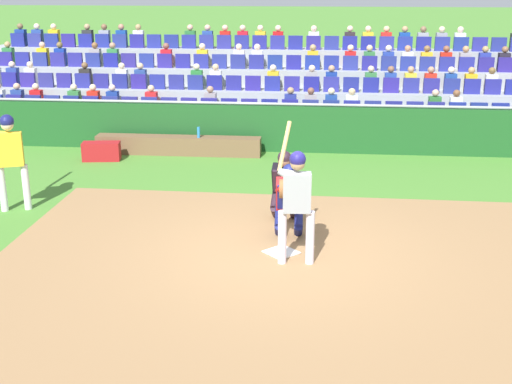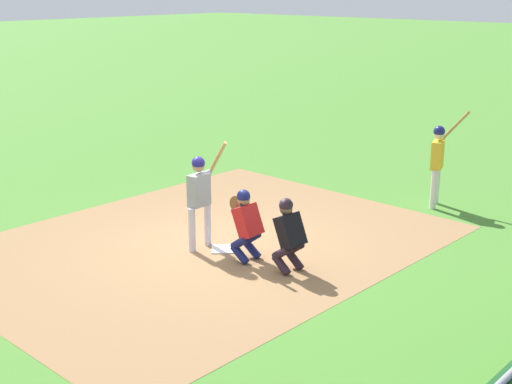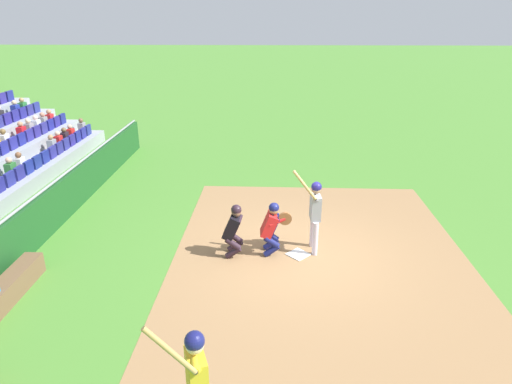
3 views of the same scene
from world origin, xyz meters
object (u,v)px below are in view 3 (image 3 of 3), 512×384
home_plate_marker (298,254)px  batter_at_plate (315,209)px  catcher_crouching (272,225)px  home_plate_umpire (234,228)px  on_deck_batter (196,378)px

home_plate_marker → batter_at_plate: size_ratio=0.21×
home_plate_marker → catcher_crouching: 0.95m
home_plate_marker → catcher_crouching: bearing=-96.6°
home_plate_umpire → on_deck_batter: bearing=-0.7°
home_plate_umpire → on_deck_batter: (4.95, -0.06, 0.41)m
home_plate_marker → catcher_crouching: catcher_crouching is taller
batter_at_plate → catcher_crouching: 1.06m
batter_at_plate → home_plate_marker: bearing=-57.4°
home_plate_marker → on_deck_batter: (4.99, -1.56, 1.10)m
on_deck_batter → home_plate_marker: bearing=162.6°
catcher_crouching → on_deck_batter: (5.06, -0.94, 0.39)m
batter_at_plate → on_deck_batter: size_ratio=0.97×
on_deck_batter → home_plate_umpire: bearing=179.3°
home_plate_umpire → home_plate_marker: bearing=91.5°
home_plate_umpire → batter_at_plate: bearing=98.2°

